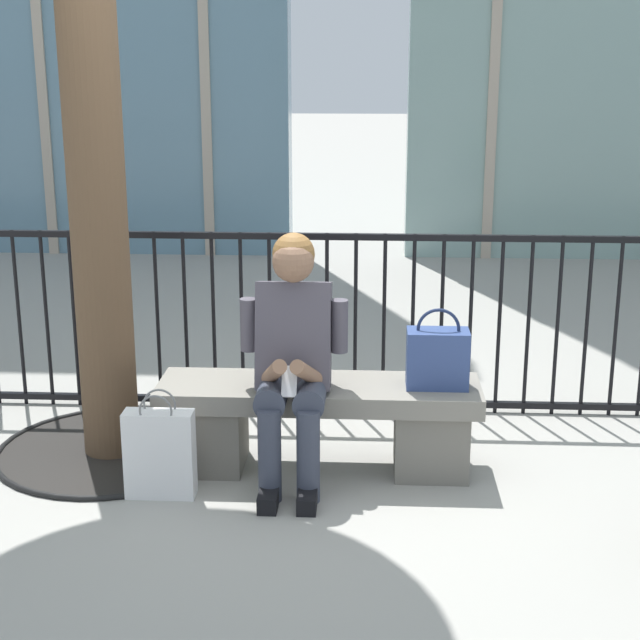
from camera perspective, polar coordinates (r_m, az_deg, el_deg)
ground_plane at (r=4.93m, az=-0.06°, el=-8.74°), size 60.00×60.00×0.00m
stone_bench at (r=4.83m, az=-0.06°, el=-5.80°), size 1.60×0.44×0.45m
seated_person_with_phone at (r=4.59m, az=-1.64°, el=-1.94°), size 0.52×0.66×1.21m
handbag_on_bench at (r=4.71m, az=6.99°, el=-2.21°), size 0.30×0.17×0.40m
shopping_bag at (r=4.61m, az=-9.49°, el=-7.78°), size 0.33×0.12×0.52m
plaza_railing at (r=5.53m, az=0.41°, el=-0.13°), size 7.58×0.04×1.06m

